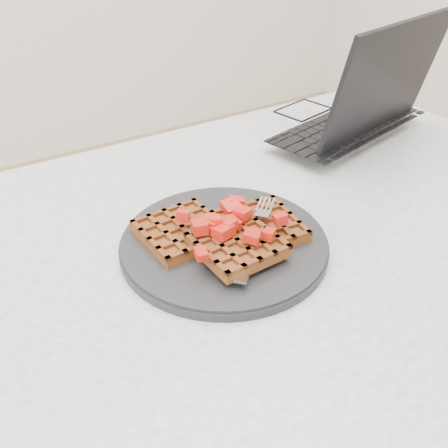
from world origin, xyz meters
The scene contains 6 objects.
table centered at (0.00, 0.00, 0.64)m, with size 1.20×0.80×0.75m.
plate centered at (-0.04, 0.01, 0.76)m, with size 0.28×0.28×0.02m, color black.
waffles centered at (-0.04, 0.01, 0.78)m, with size 0.21×0.18×0.03m.
strawberry_pile centered at (-0.04, 0.01, 0.80)m, with size 0.15×0.15×0.02m, color #9D0700, non-canonical shape.
fork centered at (-0.01, -0.02, 0.77)m, with size 0.02×0.18×0.02m, color silver, non-canonical shape.
laptop centered at (0.35, 0.22, 0.79)m, with size 0.38×0.32×0.23m.
Camera 1 is at (-0.33, -0.46, 1.16)m, focal length 40.00 mm.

